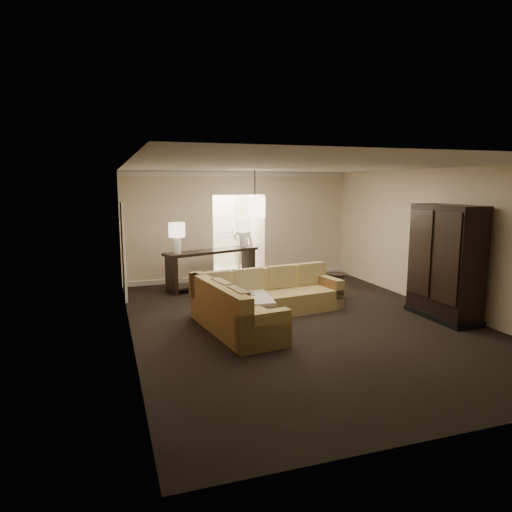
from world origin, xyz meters
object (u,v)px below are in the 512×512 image
object	(u,v)px
console_table	(212,265)
person	(243,242)
sectional_sofa	(261,302)
armoire	(445,265)
drink_table	(336,281)
coffee_table	(240,308)

from	to	relation	value
console_table	person	distance (m)	1.88
sectional_sofa	armoire	distance (m)	3.46
sectional_sofa	drink_table	xyz separation A→B (m)	(2.02, 0.90, 0.07)
coffee_table	armoire	bearing A→B (deg)	-16.36
sectional_sofa	armoire	world-z (taller)	armoire
armoire	person	xyz separation A→B (m)	(-2.31, 5.25, -0.13)
console_table	drink_table	world-z (taller)	console_table
console_table	person	bearing A→B (deg)	30.57
coffee_table	person	bearing A→B (deg)	72.41
coffee_table	sectional_sofa	bearing A→B (deg)	-17.56
console_table	armoire	bearing A→B (deg)	-66.32
coffee_table	person	size ratio (longest dim) A/B	0.70
sectional_sofa	coffee_table	size ratio (longest dim) A/B	2.42
console_table	person	world-z (taller)	person
armoire	drink_table	xyz separation A→B (m)	(-1.24, 1.85, -0.60)
console_table	drink_table	distance (m)	3.03
coffee_table	person	distance (m)	4.44
sectional_sofa	coffee_table	bearing A→B (deg)	154.18
console_table	person	size ratio (longest dim) A/B	1.37
drink_table	person	size ratio (longest dim) A/B	0.33
drink_table	person	world-z (taller)	person
sectional_sofa	armoire	size ratio (longest dim) A/B	1.42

